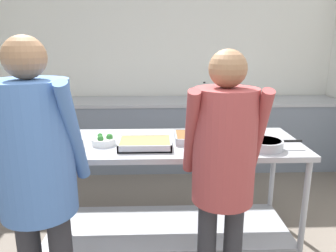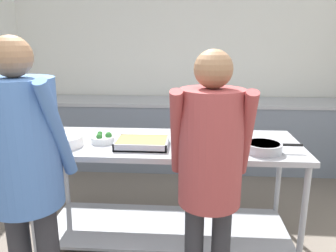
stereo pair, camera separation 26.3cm
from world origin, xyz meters
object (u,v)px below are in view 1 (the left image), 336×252
sauce_pan (265,144)px  guest_serving_right (36,165)px  broccoli_bowl (104,141)px  serving_tray_roast (145,144)px  serving_tray_vegetables (201,137)px  guest_serving_left (224,158)px  plate_stack (65,144)px  water_bottle (204,92)px

sauce_pan → guest_serving_right: bearing=-155.4°
broccoli_bowl → serving_tray_roast: (0.32, -0.08, -0.01)m
serving_tray_vegetables → guest_serving_left: guest_serving_left is taller
broccoli_bowl → sauce_pan: broccoli_bowl is taller
guest_serving_right → serving_tray_roast: bearing=53.1°
plate_stack → guest_serving_right: (0.05, -0.69, 0.11)m
serving_tray_roast → sauce_pan: bearing=-4.5°
serving_tray_vegetables → guest_serving_right: (-0.97, -0.87, 0.12)m
serving_tray_vegetables → guest_serving_left: size_ratio=0.25×
broccoli_bowl → guest_serving_right: bearing=-105.4°
broccoli_bowl → sauce_pan: size_ratio=0.45×
broccoli_bowl → guest_serving_right: guest_serving_right is taller
sauce_pan → guest_serving_right: 1.55m
guest_serving_left → guest_serving_right: size_ratio=0.96×
guest_serving_left → sauce_pan: bearing=49.9°
serving_tray_roast → sauce_pan: 0.88m
plate_stack → guest_serving_right: guest_serving_right is taller
serving_tray_vegetables → guest_serving_right: bearing=-138.1°
broccoli_bowl → guest_serving_left: (0.79, -0.62, 0.08)m
serving_tray_vegetables → sauce_pan: (0.44, -0.22, 0.01)m
serving_tray_vegetables → water_bottle: water_bottle is taller
guest_serving_right → water_bottle: guest_serving_right is taller
guest_serving_left → guest_serving_right: bearing=-170.6°
serving_tray_roast → guest_serving_right: (-0.53, -0.71, 0.12)m
serving_tray_vegetables → guest_serving_right: size_ratio=0.24×
guest_serving_left → serving_tray_vegetables: bearing=93.2°
broccoli_bowl → serving_tray_roast: broccoli_bowl is taller
broccoli_bowl → water_bottle: bearing=59.3°
broccoli_bowl → serving_tray_vegetables: size_ratio=0.44×
broccoli_bowl → sauce_pan: bearing=-6.9°
broccoli_bowl → plate_stack: bearing=-160.0°
sauce_pan → guest_serving_left: 0.63m
sauce_pan → serving_tray_roast: bearing=175.5°
plate_stack → guest_serving_left: (1.05, -0.53, 0.07)m
plate_stack → serving_tray_roast: plate_stack is taller
broccoli_bowl → serving_tray_roast: bearing=-13.5°
serving_tray_roast → guest_serving_right: size_ratio=0.23×
water_bottle → guest_serving_left: bearing=-95.2°
broccoli_bowl → serving_tray_vegetables: 0.75m
guest_serving_right → guest_serving_left: bearing=9.4°
serving_tray_roast → guest_serving_right: 0.90m
sauce_pan → guest_serving_right: size_ratio=0.24×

